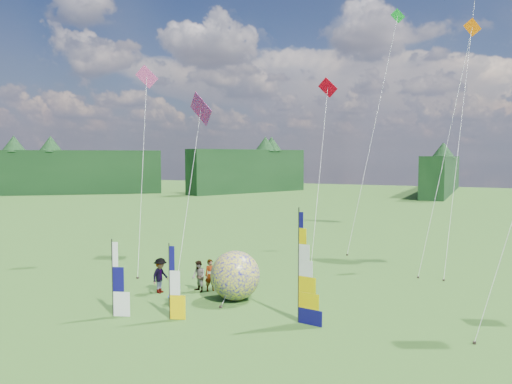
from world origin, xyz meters
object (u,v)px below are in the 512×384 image
at_px(bol_inflatable, 235,275).
at_px(kite_whale, 462,101).
at_px(spectator_c, 160,275).
at_px(side_banner_far, 112,279).
at_px(feather_banner_main, 299,268).
at_px(side_banner_left, 169,283).
at_px(spectator_d, 245,271).
at_px(spectator_b, 199,276).
at_px(camp_chair, 174,295).
at_px(spectator_a, 211,275).

bearing_deg(bol_inflatable, kite_whale, 57.39).
bearing_deg(spectator_c, side_banner_far, -174.43).
relative_size(feather_banner_main, spectator_c, 2.61).
relative_size(side_banner_left, side_banner_far, 0.97).
relative_size(feather_banner_main, spectator_d, 2.70).
relative_size(spectator_b, spectator_c, 0.89).
bearing_deg(side_banner_far, camp_chair, 42.20).
height_order(bol_inflatable, kite_whale, kite_whale).
xyz_separation_m(bol_inflatable, spectator_d, (-0.64, 2.40, -0.34)).
distance_m(bol_inflatable, camp_chair, 3.12).
xyz_separation_m(spectator_a, spectator_c, (-2.18, -1.44, 0.07)).
relative_size(side_banner_far, spectator_c, 1.82).
xyz_separation_m(spectator_d, kite_whale, (10.09, 12.38, 9.92)).
bearing_deg(spectator_d, camp_chair, 75.62).
xyz_separation_m(spectator_a, spectator_d, (1.31, 1.49, 0.04)).
distance_m(side_banner_far, kite_whale, 25.15).
height_order(bol_inflatable, spectator_d, bol_inflatable).
bearing_deg(spectator_c, bol_inflatable, -82.66).
height_order(feather_banner_main, spectator_d, feather_banner_main).
relative_size(spectator_c, kite_whale, 0.08).
relative_size(spectator_a, spectator_b, 1.03).
height_order(feather_banner_main, camp_chair, feather_banner_main).
distance_m(side_banner_left, spectator_b, 4.62).
bearing_deg(spectator_d, feather_banner_main, 143.69).
bearing_deg(feather_banner_main, bol_inflatable, 163.93).
bearing_deg(spectator_d, side_banner_far, 72.23).
distance_m(side_banner_far, spectator_d, 7.69).
relative_size(feather_banner_main, side_banner_left, 1.47).
distance_m(feather_banner_main, kite_whale, 19.44).
xyz_separation_m(side_banner_left, side_banner_far, (-2.53, -0.72, 0.05)).
xyz_separation_m(side_banner_far, camp_chair, (1.46, 2.60, -1.18)).
xyz_separation_m(feather_banner_main, side_banner_left, (-5.24, -1.98, -0.77)).
xyz_separation_m(spectator_a, kite_whale, (11.41, 13.87, 9.96)).
distance_m(side_banner_far, camp_chair, 3.21).
bearing_deg(spectator_c, spectator_b, -58.40).
distance_m(bol_inflatable, spectator_d, 2.51).
bearing_deg(camp_chair, spectator_c, 117.98).
bearing_deg(kite_whale, spectator_a, -120.75).
relative_size(feather_banner_main, kite_whale, 0.22).
height_order(side_banner_left, bol_inflatable, side_banner_left).
bearing_deg(spectator_c, spectator_a, -56.55).
distance_m(spectator_a, camp_chair, 2.94).
height_order(feather_banner_main, side_banner_far, feather_banner_main).
distance_m(side_banner_far, spectator_c, 4.15).
relative_size(side_banner_left, kite_whale, 0.15).
height_order(side_banner_far, spectator_b, side_banner_far).
height_order(spectator_a, spectator_c, spectator_c).
bearing_deg(side_banner_far, feather_banner_main, 0.74).
bearing_deg(feather_banner_main, side_banner_left, -150.31).
distance_m(spectator_d, kite_whale, 18.80).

